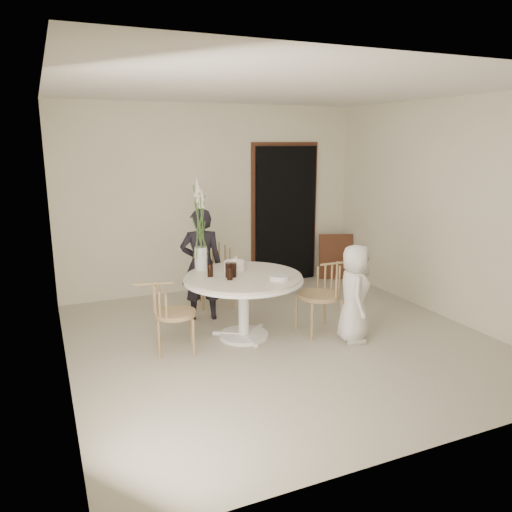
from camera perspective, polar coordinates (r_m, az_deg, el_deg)
name	(u,v)px	position (r m, az deg, el deg)	size (l,w,h in m)	color
ground	(281,340)	(5.70, 2.87, -9.55)	(4.50, 4.50, 0.00)	beige
room_shell	(283,196)	(5.29, 3.08, 6.85)	(4.50, 4.50, 4.50)	white
doorway	(285,215)	(7.82, 3.38, 4.71)	(1.00, 0.10, 2.10)	black
door_trim	(284,211)	(7.84, 3.25, 5.18)	(1.12, 0.03, 2.22)	brown
table	(244,285)	(5.57, -1.43, -3.36)	(1.33, 1.33, 0.73)	white
picture_frame	(336,257)	(8.13, 9.11, -0.06)	(0.54, 0.04, 0.72)	brown
chair_far	(214,263)	(6.81, -4.81, -0.85)	(0.53, 0.56, 0.86)	tan
chair_right	(328,287)	(5.84, 8.24, -3.52)	(0.51, 0.48, 0.83)	tan
chair_left	(164,307)	(5.33, -10.43, -5.71)	(0.51, 0.48, 0.77)	tan
girl	(201,264)	(6.17, -6.27, -0.97)	(0.51, 0.34, 1.40)	black
boy	(354,293)	(5.62, 11.17, -4.21)	(0.54, 0.35, 1.09)	white
birthday_cake	(234,266)	(5.72, -2.50, -1.14)	(0.24, 0.24, 0.16)	white
cola_tumbler_a	(229,270)	(5.45, -3.14, -1.62)	(0.08, 0.08, 0.16)	black
cola_tumbler_b	(230,274)	(5.36, -3.03, -2.03)	(0.06, 0.06, 0.13)	black
cola_tumbler_c	(210,271)	(5.49, -5.26, -1.67)	(0.06, 0.06, 0.14)	black
cola_tumbler_d	(233,270)	(5.47, -2.62, -1.60)	(0.07, 0.07, 0.16)	black
plate_stack	(279,278)	(5.36, 2.69, -2.47)	(0.21, 0.21, 0.05)	white
flower_vase	(200,229)	(5.70, -6.40, 3.03)	(0.14, 0.14, 1.07)	silver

